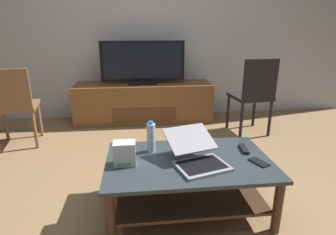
{
  "coord_description": "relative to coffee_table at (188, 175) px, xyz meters",
  "views": [
    {
      "loc": [
        -0.19,
        -1.87,
        1.27
      ],
      "look_at": [
        0.06,
        0.32,
        0.55
      ],
      "focal_mm": 29.04,
      "sensor_mm": 36.0,
      "label": 1
    }
  ],
  "objects": [
    {
      "name": "laptop",
      "position": [
        0.05,
        -0.05,
        0.18
      ],
      "size": [
        0.44,
        0.51,
        0.19
      ],
      "color": "gray",
      "rests_on": "coffee_table"
    },
    {
      "name": "cell_phone",
      "position": [
        0.47,
        -0.11,
        0.13
      ],
      "size": [
        0.12,
        0.16,
        0.01
      ],
      "primitive_type": "cube",
      "rotation": [
        0.0,
        0.0,
        0.42
      ],
      "color": "black",
      "rests_on": "coffee_table"
    },
    {
      "name": "ground_plane",
      "position": [
        -0.15,
        0.18,
        -0.28
      ],
      "size": [
        7.68,
        7.68,
        0.0
      ],
      "primitive_type": "plane",
      "color": "olive"
    },
    {
      "name": "media_cabinet",
      "position": [
        -0.26,
        2.09,
        -0.01
      ],
      "size": [
        1.91,
        0.52,
        0.54
      ],
      "color": "brown",
      "rests_on": "ground"
    },
    {
      "name": "side_chair",
      "position": [
        -1.68,
        1.32,
        0.23
      ],
      "size": [
        0.51,
        0.51,
        0.89
      ],
      "color": "brown",
      "rests_on": "ground"
    },
    {
      "name": "soundbar_remote",
      "position": [
        0.44,
        0.11,
        0.13
      ],
      "size": [
        0.06,
        0.16,
        0.02
      ],
      "primitive_type": "cube",
      "rotation": [
        0.0,
        0.0,
        -0.12
      ],
      "color": "black",
      "rests_on": "coffee_table"
    },
    {
      "name": "tv_remote",
      "position": [
        0.17,
        0.24,
        0.13
      ],
      "size": [
        0.07,
        0.17,
        0.02
      ],
      "primitive_type": "cube",
      "rotation": [
        0.0,
        0.0,
        0.2
      ],
      "color": "#2D2D30",
      "rests_on": "coffee_table"
    },
    {
      "name": "back_wall",
      "position": [
        -0.15,
        2.41,
        1.12
      ],
      "size": [
        6.4,
        0.12,
        2.8
      ],
      "primitive_type": "cube",
      "color": "silver",
      "rests_on": "ground"
    },
    {
      "name": "router_box",
      "position": [
        -0.44,
        -0.02,
        0.2
      ],
      "size": [
        0.15,
        0.11,
        0.16
      ],
      "color": "silver",
      "rests_on": "coffee_table"
    },
    {
      "name": "dining_chair",
      "position": [
        1.06,
        1.39,
        0.26
      ],
      "size": [
        0.48,
        0.48,
        0.95
      ],
      "color": "black",
      "rests_on": "ground"
    },
    {
      "name": "water_bottle_near",
      "position": [
        -0.25,
        0.16,
        0.23
      ],
      "size": [
        0.06,
        0.06,
        0.24
      ],
      "color": "silver",
      "rests_on": "coffee_table"
    },
    {
      "name": "coffee_table",
      "position": [
        0.0,
        0.0,
        0.0
      ],
      "size": [
        1.15,
        0.71,
        0.4
      ],
      "color": "#2D383D",
      "rests_on": "ground"
    },
    {
      "name": "television",
      "position": [
        -0.26,
        2.07,
        0.54
      ],
      "size": [
        1.14,
        0.2,
        0.58
      ],
      "color": "black",
      "rests_on": "media_cabinet"
    }
  ]
}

